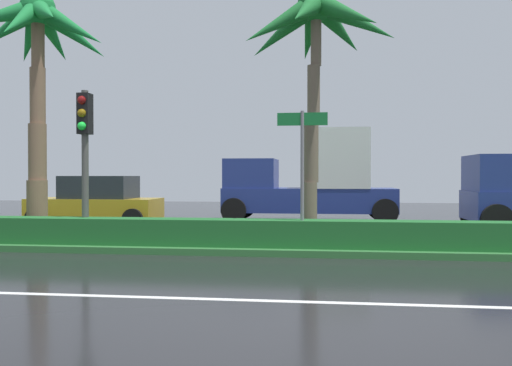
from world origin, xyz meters
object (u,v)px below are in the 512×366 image
at_px(traffic_signal_median_left, 85,138).
at_px(box_truck_lead, 311,180).
at_px(palm_tree_centre_left, 316,33).
at_px(street_name_sign, 302,160).
at_px(car_in_traffic_leading, 97,202).
at_px(palm_tree_mid_left, 37,43).

bearing_deg(traffic_signal_median_left, box_truck_lead, 59.25).
height_order(palm_tree_centre_left, street_name_sign, palm_tree_centre_left).
bearing_deg(street_name_sign, car_in_traffic_leading, 141.85).
bearing_deg(palm_tree_mid_left, box_truck_lead, 46.79).
height_order(palm_tree_mid_left, box_truck_lead, palm_tree_mid_left).
bearing_deg(car_in_traffic_leading, box_truck_lead, -156.43).
bearing_deg(street_name_sign, palm_tree_mid_left, 168.41).
bearing_deg(palm_tree_centre_left, palm_tree_mid_left, 179.83).
relative_size(palm_tree_mid_left, street_name_sign, 2.13).
xyz_separation_m(palm_tree_centre_left, box_truck_lead, (-0.32, 7.38, -3.65)).
bearing_deg(car_in_traffic_leading, street_name_sign, 141.85).
bearing_deg(car_in_traffic_leading, palm_tree_centre_left, 150.37).
distance_m(palm_tree_mid_left, palm_tree_centre_left, 7.23).
height_order(palm_tree_centre_left, box_truck_lead, palm_tree_centre_left).
relative_size(palm_tree_mid_left, palm_tree_centre_left, 1.03).
distance_m(palm_tree_centre_left, street_name_sign, 3.43).
xyz_separation_m(street_name_sign, box_truck_lead, (-0.04, 8.78, -0.53)).
height_order(palm_tree_mid_left, palm_tree_centre_left, palm_tree_mid_left).
bearing_deg(traffic_signal_median_left, palm_tree_centre_left, 12.14).
bearing_deg(traffic_signal_median_left, street_name_sign, -2.71).
distance_m(street_name_sign, box_truck_lead, 8.80).
xyz_separation_m(palm_tree_centre_left, street_name_sign, (-0.28, -1.40, -3.11)).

